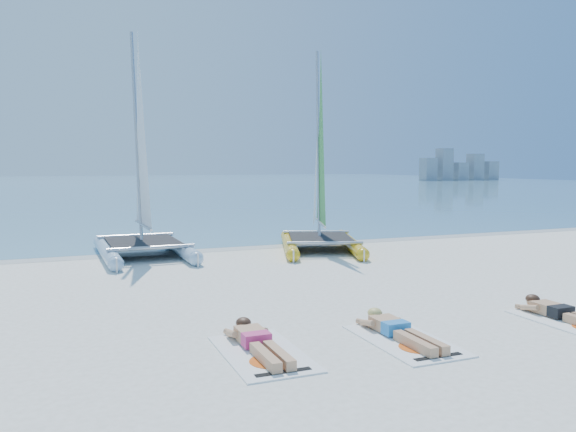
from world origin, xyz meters
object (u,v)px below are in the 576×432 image
at_px(towel_a, 262,353).
at_px(sunbather_b, 397,329).
at_px(catamaran_blue, 141,185).
at_px(sunbather_c, 563,312).
at_px(towel_c, 573,322).
at_px(catamaran_yellow, 319,183).
at_px(towel_b, 405,340).
at_px(sunbather_a, 257,341).

bearing_deg(towel_a, sunbather_b, -1.35).
relative_size(catamaran_blue, sunbather_c, 3.70).
relative_size(catamaran_blue, towel_c, 3.45).
distance_m(catamaran_yellow, towel_b, 9.06).
bearing_deg(towel_b, sunbather_a, 167.94).
relative_size(sunbather_a, towel_c, 0.93).
distance_m(towel_b, sunbather_c, 2.93).
xyz_separation_m(towel_b, sunbather_b, (0.00, 0.19, 0.11)).
relative_size(towel_a, towel_c, 1.00).
relative_size(towel_b, sunbather_c, 1.07).
bearing_deg(catamaran_yellow, sunbather_a, -100.79).
bearing_deg(sunbather_b, towel_b, -90.00).
bearing_deg(catamaran_yellow, catamaran_blue, -166.53).
bearing_deg(towel_b, towel_a, 173.23).
relative_size(towel_a, sunbather_b, 1.07).
distance_m(catamaran_blue, towel_c, 10.78).
bearing_deg(sunbather_b, towel_c, -7.77).
relative_size(catamaran_blue, catamaran_yellow, 1.05).
bearing_deg(sunbather_c, towel_a, 177.04).
height_order(sunbather_a, towel_b, sunbather_a).
height_order(towel_b, towel_c, same).
distance_m(towel_a, towel_b, 2.03).
distance_m(catamaran_yellow, sunbather_a, 9.45).
height_order(towel_a, sunbather_c, sunbather_c).
bearing_deg(towel_c, catamaran_yellow, 92.02).
bearing_deg(catamaran_yellow, towel_a, -100.21).
xyz_separation_m(sunbather_a, sunbather_c, (4.95, -0.45, 0.00)).
bearing_deg(sunbather_c, towel_c, -90.00).
relative_size(towel_a, towel_b, 1.00).
distance_m(sunbather_b, towel_c, 2.96).
bearing_deg(sunbather_b, sunbather_c, -4.06).
bearing_deg(sunbather_a, catamaran_blue, 92.52).
height_order(catamaran_yellow, sunbather_b, catamaran_yellow).
bearing_deg(catamaran_yellow, sunbather_c, -68.69).
bearing_deg(catamaran_yellow, towel_c, -68.74).
bearing_deg(sunbather_c, towel_b, 179.69).
xyz_separation_m(catamaran_blue, sunbather_c, (5.33, -8.99, -1.79)).
xyz_separation_m(towel_a, sunbather_b, (2.02, -0.05, 0.11)).
bearing_deg(sunbather_b, sunbather_a, 173.23).
bearing_deg(catamaran_yellow, towel_b, -87.99).
distance_m(sunbather_a, sunbather_c, 4.97).
bearing_deg(catamaran_yellow, sunbather_b, -88.36).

